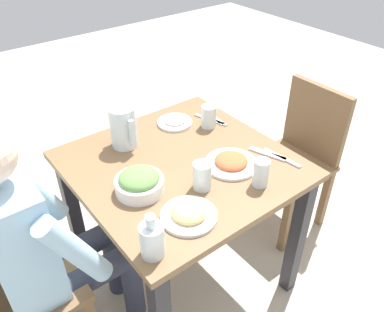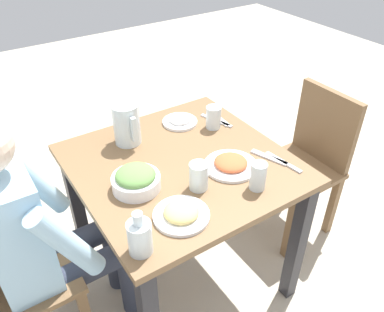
{
  "view_description": "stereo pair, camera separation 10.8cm",
  "coord_description": "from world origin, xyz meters",
  "px_view_note": "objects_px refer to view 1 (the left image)",
  "views": [
    {
      "loc": [
        1.08,
        -0.79,
        1.74
      ],
      "look_at": [
        0.02,
        0.04,
        0.78
      ],
      "focal_mm": 36.6,
      "sensor_mm": 36.0,
      "label": 1
    },
    {
      "loc": [
        1.15,
        -0.7,
        1.74
      ],
      "look_at": [
        0.02,
        0.04,
        0.78
      ],
      "focal_mm": 36.6,
      "sensor_mm": 36.0,
      "label": 2
    }
  ],
  "objects_px": {
    "plate_yoghurt": "(175,121)",
    "plate_fries": "(189,214)",
    "water_glass_near_right": "(202,176)",
    "oil_carafe": "(152,241)",
    "chair_near": "(0,292)",
    "diner_near": "(45,240)",
    "dining_table": "(182,186)",
    "chair_far": "(300,152)",
    "water_glass_by_pitcher": "(261,173)",
    "salad_bowl": "(139,182)",
    "plate_rice_curry": "(231,162)",
    "water_pitcher": "(123,127)",
    "water_glass_near_left": "(209,117)"
  },
  "relations": [
    {
      "from": "plate_yoghurt",
      "to": "plate_fries",
      "type": "relative_size",
      "value": 0.84
    },
    {
      "from": "water_glass_near_right",
      "to": "oil_carafe",
      "type": "distance_m",
      "value": 0.37
    },
    {
      "from": "chair_near",
      "to": "plate_fries",
      "type": "height_order",
      "value": "chair_near"
    },
    {
      "from": "diner_near",
      "to": "water_glass_near_right",
      "type": "height_order",
      "value": "diner_near"
    },
    {
      "from": "dining_table",
      "to": "chair_far",
      "type": "height_order",
      "value": "chair_far"
    },
    {
      "from": "chair_far",
      "to": "water_glass_by_pitcher",
      "type": "relative_size",
      "value": 7.4
    },
    {
      "from": "dining_table",
      "to": "oil_carafe",
      "type": "distance_m",
      "value": 0.54
    },
    {
      "from": "salad_bowl",
      "to": "plate_rice_curry",
      "type": "bearing_deg",
      "value": 76.24
    },
    {
      "from": "plate_yoghurt",
      "to": "water_glass_near_right",
      "type": "bearing_deg",
      "value": -23.49
    },
    {
      "from": "dining_table",
      "to": "water_pitcher",
      "type": "height_order",
      "value": "water_pitcher"
    },
    {
      "from": "water_glass_by_pitcher",
      "to": "water_glass_near_right",
      "type": "relative_size",
      "value": 1.02
    },
    {
      "from": "plate_yoghurt",
      "to": "plate_rice_curry",
      "type": "bearing_deg",
      "value": -1.74
    },
    {
      "from": "plate_rice_curry",
      "to": "water_glass_near_right",
      "type": "distance_m",
      "value": 0.19
    },
    {
      "from": "plate_rice_curry",
      "to": "plate_yoghurt",
      "type": "distance_m",
      "value": 0.42
    },
    {
      "from": "water_glass_by_pitcher",
      "to": "water_glass_near_right",
      "type": "bearing_deg",
      "value": -123.66
    },
    {
      "from": "diner_near",
      "to": "salad_bowl",
      "type": "height_order",
      "value": "diner_near"
    },
    {
      "from": "diner_near",
      "to": "plate_yoghurt",
      "type": "xyz_separation_m",
      "value": [
        -0.22,
        0.77,
        0.14
      ]
    },
    {
      "from": "oil_carafe",
      "to": "dining_table",
      "type": "bearing_deg",
      "value": 132.98
    },
    {
      "from": "dining_table",
      "to": "water_glass_near_right",
      "type": "height_order",
      "value": "water_glass_near_right"
    },
    {
      "from": "chair_far",
      "to": "water_glass_near_left",
      "type": "bearing_deg",
      "value": -109.42
    },
    {
      "from": "plate_rice_curry",
      "to": "plate_yoghurt",
      "type": "height_order",
      "value": "plate_rice_curry"
    },
    {
      "from": "chair_near",
      "to": "chair_far",
      "type": "distance_m",
      "value": 1.61
    },
    {
      "from": "salad_bowl",
      "to": "oil_carafe",
      "type": "height_order",
      "value": "oil_carafe"
    },
    {
      "from": "water_glass_near_left",
      "to": "chair_far",
      "type": "bearing_deg",
      "value": 70.58
    },
    {
      "from": "water_pitcher",
      "to": "water_glass_near_right",
      "type": "bearing_deg",
      "value": 10.96
    },
    {
      "from": "chair_far",
      "to": "water_pitcher",
      "type": "height_order",
      "value": "water_pitcher"
    },
    {
      "from": "dining_table",
      "to": "chair_far",
      "type": "relative_size",
      "value": 1.03
    },
    {
      "from": "salad_bowl",
      "to": "water_glass_near_right",
      "type": "height_order",
      "value": "water_glass_near_right"
    },
    {
      "from": "water_pitcher",
      "to": "oil_carafe",
      "type": "distance_m",
      "value": 0.65
    },
    {
      "from": "chair_near",
      "to": "water_glass_near_left",
      "type": "distance_m",
      "value": 1.14
    },
    {
      "from": "chair_near",
      "to": "oil_carafe",
      "type": "xyz_separation_m",
      "value": [
        0.4,
        0.44,
        0.33
      ]
    },
    {
      "from": "dining_table",
      "to": "plate_yoghurt",
      "type": "xyz_separation_m",
      "value": [
        -0.28,
        0.16,
        0.15
      ]
    },
    {
      "from": "diner_near",
      "to": "water_glass_near_right",
      "type": "distance_m",
      "value": 0.64
    },
    {
      "from": "chair_near",
      "to": "water_glass_near_right",
      "type": "height_order",
      "value": "water_glass_near_right"
    },
    {
      "from": "chair_near",
      "to": "plate_yoghurt",
      "type": "height_order",
      "value": "chair_near"
    },
    {
      "from": "dining_table",
      "to": "plate_rice_curry",
      "type": "xyz_separation_m",
      "value": [
        0.15,
        0.15,
        0.15
      ]
    },
    {
      "from": "dining_table",
      "to": "plate_fries",
      "type": "distance_m",
      "value": 0.37
    },
    {
      "from": "chair_near",
      "to": "water_glass_by_pitcher",
      "type": "xyz_separation_m",
      "value": [
        0.37,
        0.96,
        0.33
      ]
    },
    {
      "from": "dining_table",
      "to": "salad_bowl",
      "type": "distance_m",
      "value": 0.3
    },
    {
      "from": "diner_near",
      "to": "water_glass_by_pitcher",
      "type": "bearing_deg",
      "value": 64.07
    },
    {
      "from": "chair_near",
      "to": "chair_far",
      "type": "bearing_deg",
      "value": 86.79
    },
    {
      "from": "chair_near",
      "to": "water_glass_near_left",
      "type": "relative_size",
      "value": 7.81
    },
    {
      "from": "oil_carafe",
      "to": "salad_bowl",
      "type": "bearing_deg",
      "value": 155.81
    },
    {
      "from": "water_pitcher",
      "to": "water_glass_by_pitcher",
      "type": "height_order",
      "value": "water_pitcher"
    },
    {
      "from": "dining_table",
      "to": "diner_near",
      "type": "distance_m",
      "value": 0.6
    },
    {
      "from": "water_glass_by_pitcher",
      "to": "water_glass_near_left",
      "type": "bearing_deg",
      "value": 164.92
    },
    {
      "from": "chair_far",
      "to": "water_glass_near_right",
      "type": "relative_size",
      "value": 7.56
    },
    {
      "from": "diner_near",
      "to": "plate_rice_curry",
      "type": "height_order",
      "value": "diner_near"
    },
    {
      "from": "water_pitcher",
      "to": "plate_rice_curry",
      "type": "distance_m",
      "value": 0.5
    },
    {
      "from": "plate_fries",
      "to": "oil_carafe",
      "type": "relative_size",
      "value": 1.24
    }
  ]
}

